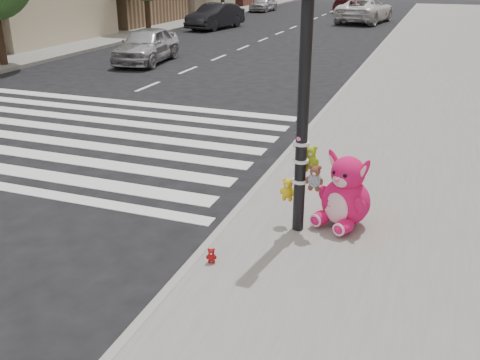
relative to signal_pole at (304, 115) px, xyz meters
The scene contains 13 objects.
ground 3.67m from the signal_pole, 145.25° to the right, with size 120.00×120.00×0.00m, color black.
sidewalk_near 8.71m from the signal_pole, 73.76° to the left, with size 7.00×80.00×0.14m, color slate.
sidewalk_far 24.36m from the signal_pole, 131.55° to the left, with size 6.00×80.00×0.14m, color slate.
curb_edge 8.44m from the signal_pole, 97.41° to the left, with size 0.12×80.00×0.15m, color gray.
crosswalk 8.09m from the signal_pole, 154.55° to the left, with size 11.00×6.00×0.01m, color silver, non-canonical shape.
signal_pole is the anchor object (origin of this frame).
pink_bunny 1.40m from the signal_pole, 31.84° to the left, with size 0.94×1.00×1.11m.
red_teddy 2.21m from the signal_pole, 121.81° to the right, with size 0.14×0.10×0.21m, color #A21013, non-canonical shape.
car_silver_far 15.33m from the signal_pole, 127.62° to the left, with size 1.61×4.01×1.37m, color #A7A7AC.
car_dark_far 26.41m from the signal_pole, 115.38° to the left, with size 1.55×4.44×1.46m, color black.
car_white_near 30.71m from the signal_pole, 96.45° to the left, with size 2.63×5.70×1.58m, color silver.
car_maroon_near 39.40m from the signal_pole, 98.65° to the left, with size 1.89×4.64×1.35m, color #54181D.
car_silver_deep 38.60m from the signal_pole, 108.77° to the left, with size 1.44×3.57×1.22m, color #BCBCC1.
Camera 1 is at (4.21, -4.96, 3.72)m, focal length 40.00 mm.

